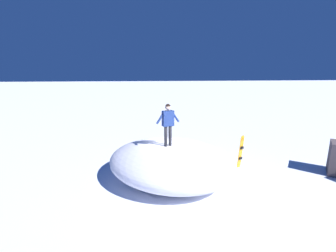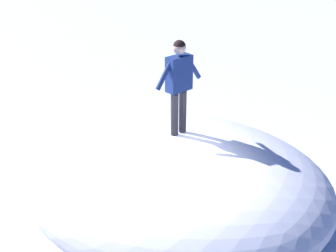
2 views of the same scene
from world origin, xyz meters
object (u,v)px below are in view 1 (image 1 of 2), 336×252
snowboarder_standing (168,121)px  backpack_far (121,154)px  backpack_near (181,149)px  snowboard_primary_upright (241,151)px

snowboarder_standing → backpack_far: snowboarder_standing is taller
snowboarder_standing → backpack_near: snowboarder_standing is taller
snowboarder_standing → backpack_near: bearing=-108.4°
snowboard_primary_upright → backpack_near: 3.74m
snowboarder_standing → snowboard_primary_upright: size_ratio=1.03×
snowboard_primary_upright → backpack_far: 6.50m
snowboarder_standing → backpack_near: size_ratio=2.59×
snowboard_primary_upright → backpack_near: (2.57, -2.63, -0.65)m
snowboarder_standing → backpack_far: bearing=-56.6°
snowboard_primary_upright → backpack_far: (6.06, -2.25, -0.65)m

